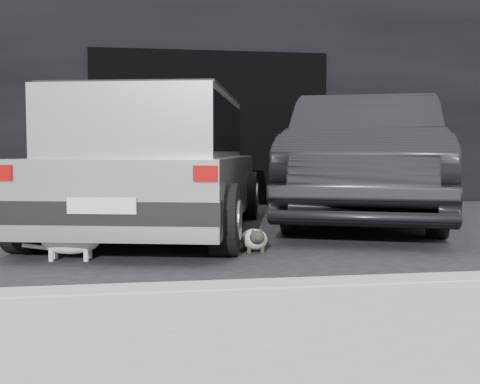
{
  "coord_description": "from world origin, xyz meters",
  "views": [
    {
      "loc": [
        -0.14,
        -6.14,
        0.92
      ],
      "look_at": [
        0.64,
        -1.32,
        0.59
      ],
      "focal_mm": 45.0,
      "sensor_mm": 36.0,
      "label": 1
    }
  ],
  "objects": [
    {
      "name": "ground",
      "position": [
        0.0,
        0.0,
        0.0
      ],
      "size": [
        80.0,
        80.0,
        0.0
      ],
      "primitive_type": "plane",
      "color": "black",
      "rests_on": "ground"
    },
    {
      "name": "building_facade",
      "position": [
        1.0,
        6.0,
        2.5
      ],
      "size": [
        34.0,
        4.0,
        5.0
      ],
      "primitive_type": "cube",
      "color": "black",
      "rests_on": "ground"
    },
    {
      "name": "garage_opening",
      "position": [
        1.0,
        3.99,
        1.3
      ],
      "size": [
        4.0,
        0.1,
        2.6
      ],
      "primitive_type": "cube",
      "color": "black",
      "rests_on": "ground"
    },
    {
      "name": "curb",
      "position": [
        1.0,
        -2.6,
        0.06
      ],
      "size": [
        18.0,
        0.25,
        0.12
      ],
      "primitive_type": "cube",
      "color": "gray",
      "rests_on": "ground"
    },
    {
      "name": "sidewalk",
      "position": [
        1.0,
        -3.8,
        0.06
      ],
      "size": [
        18.0,
        2.2,
        0.11
      ],
      "primitive_type": "cube",
      "color": "gray",
      "rests_on": "ground"
    },
    {
      "name": "silver_hatchback",
      "position": [
        0.02,
        0.61,
        0.85
      ],
      "size": [
        2.85,
        4.53,
        1.55
      ],
      "rotation": [
        0.0,
        0.0,
        -0.24
      ],
      "color": "#A1A3A6",
      "rests_on": "ground"
    },
    {
      "name": "second_car",
      "position": [
        2.77,
        1.42,
        0.84
      ],
      "size": [
        3.51,
        5.38,
        1.67
      ],
      "primitive_type": "imported",
      "rotation": [
        0.0,
        0.0,
        -0.38
      ],
      "color": "black",
      "rests_on": "ground"
    },
    {
      "name": "cat_siamese",
      "position": [
        0.87,
        -0.75,
        0.11
      ],
      "size": [
        0.28,
        0.72,
        0.25
      ],
      "rotation": [
        0.0,
        0.0,
        3.07
      ],
      "color": "beige",
      "rests_on": "ground"
    },
    {
      "name": "cat_white",
      "position": [
        -0.72,
        -0.95,
        0.17
      ],
      "size": [
        0.74,
        0.33,
        0.34
      ],
      "rotation": [
        0.0,
        0.0,
        -1.73
      ],
      "color": "white",
      "rests_on": "ground"
    }
  ]
}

